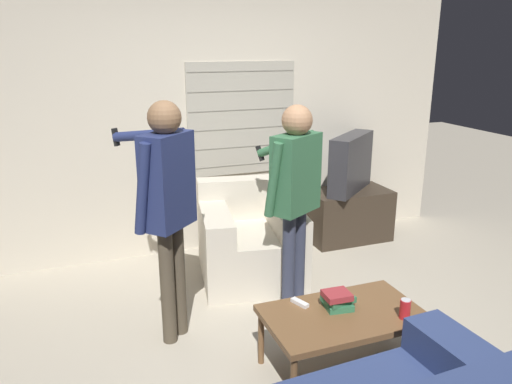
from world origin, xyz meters
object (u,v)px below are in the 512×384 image
Objects in this scene: book_stack at (338,300)px; soda_can at (405,309)px; coffee_table at (343,318)px; person_right_standing at (294,182)px; armchair_beige at (250,240)px; spare_remote at (300,303)px; person_left_standing at (167,194)px; tv at (351,163)px.

book_stack is 0.41m from soda_can.
coffee_table is 0.62× the size of person_right_standing.
coffee_table is 7.84× the size of soda_can.
armchair_beige is 1.51m from coffee_table.
book_stack is at bearing 97.09° from coffee_table.
spare_remote is (-0.20, 0.12, -0.05)m from book_stack.
person_left_standing is 1.30m from book_stack.
person_left_standing is at bearing 119.93° from spare_remote.
soda_can is at bearing -37.71° from book_stack.
book_stack is 1.55× the size of spare_remote.
soda_can is (0.32, -0.25, 0.00)m from book_stack.
person_right_standing is 7.61× the size of book_stack.
tv is at bearing -150.54° from armchair_beige.
person_left_standing reaches higher than armchair_beige.
person_left_standing is at bearing 140.22° from coffee_table.
person_left_standing is at bearing 142.48° from book_stack.
soda_can reaches higher than spare_remote.
person_left_standing reaches higher than tv.
tv is at bearing 67.65° from soda_can.
person_left_standing is at bearing 50.57° from armchair_beige.
armchair_beige is 4.96× the size of book_stack.
armchair_beige reaches higher than spare_remote.
book_stack is (0.92, -0.71, -0.59)m from person_left_standing.
person_left_standing reaches higher than soda_can.
book_stack is at bearing -80.54° from person_left_standing.
armchair_beige is 1.06× the size of coffee_table.
person_right_standing is 11.83× the size of spare_remote.
person_left_standing is 1.68m from soda_can.
coffee_table is at bearing -82.91° from book_stack.
coffee_table is 0.12m from book_stack.
tv is 5.75× the size of soda_can.
armchair_beige is at bearing 92.93° from book_stack.
person_left_standing is 12.43× the size of spare_remote.
coffee_table is at bearing -62.71° from spare_remote.
person_left_standing is 13.39× the size of soda_can.
tv is 5.33× the size of spare_remote.
tv is 0.43× the size of person_left_standing.
coffee_table is 0.38m from soda_can.
book_stack reaches higher than coffee_table.
soda_can is at bearing 112.98° from armchair_beige.
book_stack is at bearing -125.56° from person_right_standing.
armchair_beige is 0.62× the size of person_left_standing.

